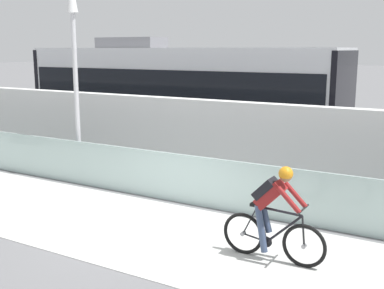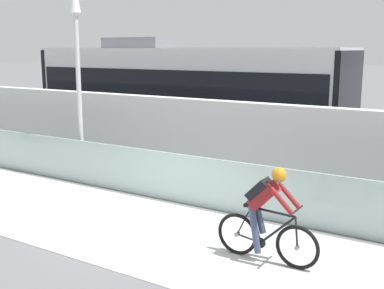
{
  "view_description": "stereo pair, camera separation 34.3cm",
  "coord_description": "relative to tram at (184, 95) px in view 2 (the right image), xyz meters",
  "views": [
    {
      "loc": [
        5.18,
        -7.05,
        3.41
      ],
      "look_at": [
        -0.26,
        2.35,
        1.25
      ],
      "focal_mm": 45.0,
      "sensor_mm": 36.0,
      "label": 1
    },
    {
      "loc": [
        5.48,
        -6.87,
        3.41
      ],
      "look_at": [
        -0.26,
        2.35,
        1.25
      ],
      "focal_mm": 45.0,
      "sensor_mm": 36.0,
      "label": 2
    }
  ],
  "objects": [
    {
      "name": "ground_plane",
      "position": [
        3.38,
        -6.85,
        -1.89
      ],
      "size": [
        200.0,
        200.0,
        0.0
      ],
      "primitive_type": "plane",
      "color": "slate"
    },
    {
      "name": "bike_path_deck",
      "position": [
        3.38,
        -6.85,
        -1.89
      ],
      "size": [
        32.0,
        3.2,
        0.01
      ],
      "primitive_type": "cube",
      "color": "beige",
      "rests_on": "ground"
    },
    {
      "name": "glass_parapet",
      "position": [
        3.38,
        -5.0,
        -1.34
      ],
      "size": [
        32.0,
        0.05,
        1.12
      ],
      "primitive_type": "cube",
      "color": "#ADC6C1",
      "rests_on": "ground"
    },
    {
      "name": "concrete_barrier_wall",
      "position": [
        3.38,
        -3.2,
        -0.82
      ],
      "size": [
        32.0,
        0.36,
        2.15
      ],
      "primitive_type": "cube",
      "color": "silver",
      "rests_on": "ground"
    },
    {
      "name": "tram_rail_near",
      "position": [
        3.38,
        -0.72,
        -1.89
      ],
      "size": [
        32.0,
        0.08,
        0.01
      ],
      "primitive_type": "cube",
      "color": "#595654",
      "rests_on": "ground"
    },
    {
      "name": "tram_rail_far",
      "position": [
        3.38,
        0.72,
        -1.89
      ],
      "size": [
        32.0,
        0.08,
        0.01
      ],
      "primitive_type": "cube",
      "color": "#595654",
      "rests_on": "ground"
    },
    {
      "name": "tram",
      "position": [
        0.0,
        0.0,
        0.0
      ],
      "size": [
        11.06,
        2.54,
        3.81
      ],
      "color": "silver",
      "rests_on": "ground"
    },
    {
      "name": "cyclist_on_bike",
      "position": [
        6.0,
        -6.85,
        -1.09
      ],
      "size": [
        1.77,
        0.58,
        1.61
      ],
      "color": "black",
      "rests_on": "ground"
    },
    {
      "name": "lamp_post_antenna",
      "position": [
        -0.2,
        -4.7,
        1.4
      ],
      "size": [
        0.28,
        0.28,
        5.2
      ],
      "color": "gray",
      "rests_on": "ground"
    }
  ]
}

